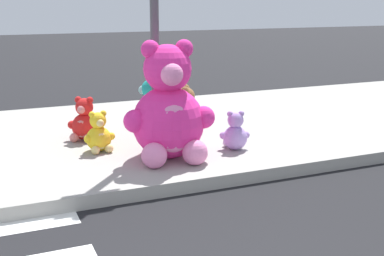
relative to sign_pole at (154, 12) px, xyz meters
The scene contains 8 objects.
sidewalk 2.19m from the sign_pole, 141.29° to the left, with size 28.00×4.40×0.15m, color #9E9B93.
sign_pole is the anchor object (origin of this frame).
plush_pink_large 1.28m from the sign_pole, 94.41° to the right, with size 1.07×0.97×1.40m.
plush_brown 1.65m from the sign_pole, 41.68° to the left, with size 0.48×0.47×0.66m.
plush_yellow 1.67m from the sign_pole, behind, with size 0.40×0.35×0.51m.
plush_red 1.78m from the sign_pole, 142.92° to the left, with size 0.41×0.43×0.59m.
plush_lavender 1.81m from the sign_pole, 33.35° to the right, with size 0.37×0.36×0.50m.
plush_teal 1.78m from the sign_pole, 75.94° to the left, with size 0.52×0.52×0.73m.
Camera 1 is at (-1.04, -1.60, 1.99)m, focal length 47.10 mm.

